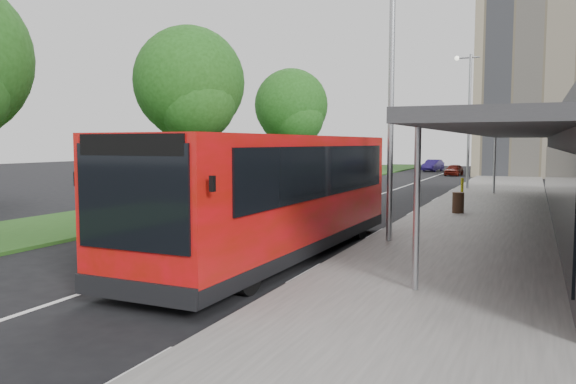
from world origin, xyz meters
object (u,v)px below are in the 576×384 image
Objects in this scene: bus_second at (238,184)px; bollard at (462,187)px; tree_far at (291,111)px; lamp_post_far at (468,112)px; tree_mid at (190,90)px; lamp_post_near at (388,76)px; bus_main at (275,195)px; litter_bin at (458,203)px; car_far at (433,165)px; car_near at (454,170)px.

bollard is (6.40, 12.48, -0.80)m from bus_second.
lamp_post_far is (11.13, 0.95, -0.31)m from tree_far.
tree_mid reaches higher than lamp_post_near.
lamp_post_near is at bearing 51.24° from bus_main.
tree_mid reaches higher than lamp_post_far.
bus_main is 13.48× the size of litter_bin.
tree_far is at bearing -93.36° from car_far.
car_near is (8.40, 28.86, -4.84)m from tree_mid.
tree_mid reaches higher than car_near.
car_far reaches higher than litter_bin.
litter_bin is (1.08, -12.72, -4.16)m from lamp_post_far.
litter_bin is (3.28, 9.92, -1.01)m from bus_main.
lamp_post_far is 13.43m from litter_bin.
bus_main is 38.57m from car_near.
bus_second reaches higher than car_near.
tree_far is 23.70m from bus_main.
lamp_post_far reaches higher than bus_second.
tree_mid is 17.08m from lamp_post_far.
lamp_post_far is 2.64× the size of car_near.
lamp_post_far is 9.92× the size of litter_bin.
bus_main is at bearing -83.83° from car_near.
litter_bin is at bearing 81.59° from lamp_post_near.
litter_bin is 7.67m from bollard.
bus_main reaches higher than bollard.
lamp_post_near is 4.66m from bus_main.
bollard is 28.95m from car_far.
lamp_post_near reaches higher than tree_far.
car_near is 7.90m from car_far.
tree_mid is 0.85× the size of bus_second.
lamp_post_near is at bearing -80.26° from car_near.
litter_bin is at bearing -84.61° from bollard.
tree_mid is 36.88m from car_far.
lamp_post_far is (11.13, 12.95, -0.64)m from tree_mid.
car_near is at bearing 97.56° from litter_bin.
bus_second is at bearing -73.00° from tree_far.
tree_far is 2.57× the size of car_near.
bus_main is at bearing -108.32° from litter_bin.
bus_main is at bearing -98.30° from bollard.
lamp_post_far reaches higher than car_near.
lamp_post_near is 43.79m from car_far.
bus_second is (5.08, -4.61, -3.95)m from tree_mid.
tree_far reaches higher than bollard.
bollard is (0.36, 14.92, -4.11)m from lamp_post_near.
litter_bin is 0.27× the size of car_near.
bus_second is 12.10× the size of litter_bin.
tree_far is at bearing 136.03° from litter_bin.
car_near is (-2.72, 35.92, -4.20)m from lamp_post_near.
lamp_post_far is at bearing 49.32° from tree_mid.
bus_main is at bearing -67.64° from tree_far.
lamp_post_far reaches higher than litter_bin.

